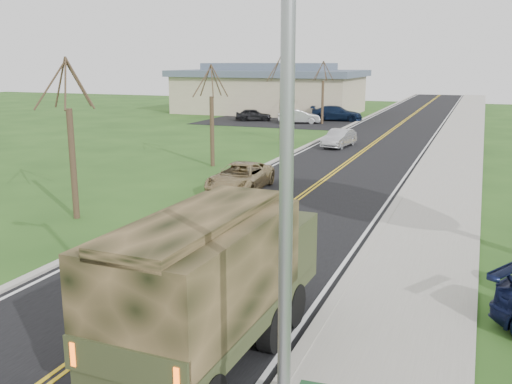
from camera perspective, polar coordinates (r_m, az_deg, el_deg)
The scene contains 16 objects.
road at distance 48.07m, azimuth 12.84°, elevation 5.61°, with size 8.00×120.00×0.01m, color black.
curb_right at distance 47.61m, azimuth 17.79°, elevation 5.31°, with size 0.30×120.00×0.12m, color #9E998E.
sidewalk_right at distance 47.53m, azimuth 19.90°, elevation 5.14°, with size 3.20×120.00×0.10m, color #9E998E.
curb_left at distance 48.86m, azimuth 8.01°, elevation 5.98°, with size 0.30×120.00×0.10m, color #9E998E.
street_light at distance 7.20m, azimuth 2.29°, elevation 1.03°, with size 1.65×0.22×8.00m.
bare_tree_a at distance 22.53m, azimuth -17.93°, elevation 3.96°, with size 1.93×2.26×6.08m.
bare_tree_b at distance 32.62m, azimuth -4.43°, elevation 6.90°, with size 1.83×2.14×5.73m.
bare_tree_c at distance 43.66m, azimuth 2.54°, elevation 8.86°, with size 2.04×2.39×6.42m.
bare_tree_d at distance 55.13m, azimuth 6.68°, elevation 9.41°, with size 1.88×2.20×5.91m.
commercial_building at distance 67.33m, azimuth 1.42°, elevation 10.25°, with size 25.50×21.50×5.65m.
military_truck at distance 11.38m, azimuth -4.25°, elevation -8.15°, with size 2.39×6.45×3.18m.
suv_champagne at distance 26.47m, azimuth -1.59°, elevation 1.49°, with size 2.13×4.62×1.28m, color #937E53.
sedan_silver at distance 40.48m, azimuth 8.31°, elevation 5.35°, with size 1.32×3.79×1.25m, color #B6B7BC.
lot_car_dark at distance 57.73m, azimuth -0.27°, elevation 7.73°, with size 1.45×3.60×1.23m, color black.
lot_car_silver at distance 55.51m, azimuth 4.30°, elevation 7.53°, with size 1.40×4.02×1.33m, color silver.
lot_car_navy at distance 58.49m, azimuth 8.07°, elevation 7.80°, with size 2.08×5.13×1.49m, color #0D1932.
Camera 1 is at (7.22, -7.15, 5.92)m, focal length 40.00 mm.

